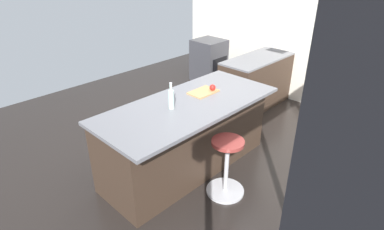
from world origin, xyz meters
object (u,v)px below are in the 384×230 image
cutting_board (203,92)px  water_bottle (171,99)px  oven_range (209,60)px  stool_by_window (226,169)px  apple_red (213,87)px  kitchen_island (186,135)px

cutting_board → water_bottle: size_ratio=1.15×
oven_range → stool_by_window: size_ratio=1.24×
oven_range → cutting_board: bearing=40.0°
oven_range → apple_red: size_ratio=11.15×
stool_by_window → water_bottle: bearing=-73.7°
stool_by_window → water_bottle: water_bottle is taller
kitchen_island → cutting_board: size_ratio=6.30×
oven_range → cutting_board: size_ratio=2.41×
stool_by_window → apple_red: apple_red is taller
oven_range → apple_red: (2.13, 1.93, 0.55)m
water_bottle → stool_by_window: bearing=106.3°
kitchen_island → water_bottle: 0.63m
stool_by_window → water_bottle: 1.00m
cutting_board → apple_red: apple_red is taller
oven_range → cutting_board: (2.23, 1.87, 0.50)m
kitchen_island → apple_red: bearing=177.4°
oven_range → apple_red: apple_red is taller
stool_by_window → water_bottle: size_ratio=2.23×
stool_by_window → cutting_board: size_ratio=1.94×
apple_red → water_bottle: (0.69, -0.01, 0.06)m
water_bottle → apple_red: bearing=178.9°
kitchen_island → cutting_board: bearing=-173.0°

